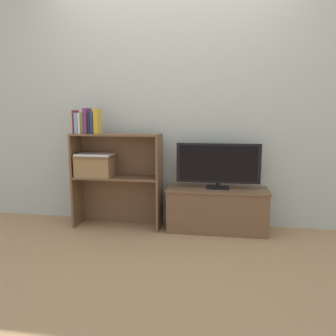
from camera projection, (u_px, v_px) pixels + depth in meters
ground_plane at (166, 234)px, 3.15m from camera, size 16.00×16.00×0.00m
wall_back at (172, 108)px, 3.36m from camera, size 10.00×0.05×2.40m
tv_stand at (217, 209)px, 3.22m from camera, size 0.97×0.39×0.42m
tv at (218, 164)px, 3.15m from camera, size 0.80×0.14×0.44m
bookshelf_lower_tier at (120, 194)px, 3.38m from camera, size 0.88×0.29×0.52m
bookshelf_upper_tier at (118, 149)px, 3.31m from camera, size 0.88×0.29×0.43m
book_maroon at (76, 122)px, 3.24m from camera, size 0.02×0.12×0.23m
book_skyblue at (79, 123)px, 3.23m from camera, size 0.03×0.15×0.20m
book_ivory at (82, 123)px, 3.23m from camera, size 0.02×0.16×0.20m
book_olive at (84, 123)px, 3.22m from camera, size 0.02×0.14×0.21m
book_plum at (87, 121)px, 3.21m from camera, size 0.04×0.15×0.25m
book_charcoal at (91, 123)px, 3.21m from camera, size 0.02×0.12×0.20m
book_navy at (94, 123)px, 3.21m from camera, size 0.03×0.12×0.22m
book_mustard at (98, 121)px, 3.20m from camera, size 0.04×0.13×0.24m
storage_basket_left at (95, 165)px, 3.30m from camera, size 0.37×0.26×0.21m
laptop at (95, 154)px, 3.28m from camera, size 0.36×0.23×0.02m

